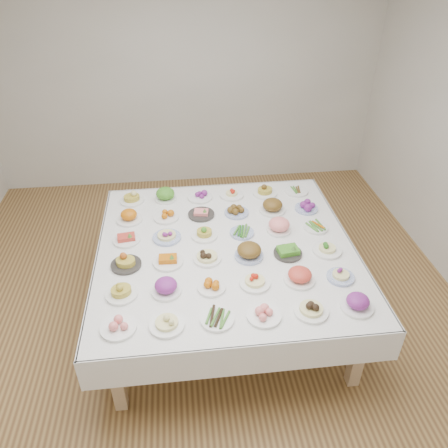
{
  "coord_description": "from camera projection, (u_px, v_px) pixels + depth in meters",
  "views": [
    {
      "loc": [
        -0.15,
        -3.08,
        2.98
      ],
      "look_at": [
        0.21,
        0.0,
        0.88
      ],
      "focal_mm": 35.0,
      "sensor_mm": 36.0,
      "label": 1
    }
  ],
  "objects": [
    {
      "name": "room_envelope",
      "position": [
        195.0,
        119.0,
        3.19
      ],
      "size": [
        5.02,
        5.02,
        2.81
      ],
      "color": "olive",
      "rests_on": "ground"
    },
    {
      "name": "display_table",
      "position": [
        226.0,
        253.0,
        3.73
      ],
      "size": [
        2.17,
        2.17,
        0.75
      ],
      "color": "white",
      "rests_on": "ground"
    },
    {
      "name": "dish_0",
      "position": [
        118.0,
        324.0,
        2.9
      ],
      "size": [
        0.25,
        0.25,
        0.11
      ],
      "color": "white",
      "rests_on": "display_table"
    },
    {
      "name": "dish_1",
      "position": [
        166.0,
        319.0,
        2.92
      ],
      "size": [
        0.27,
        0.27,
        0.14
      ],
      "color": "white",
      "rests_on": "display_table"
    },
    {
      "name": "dish_2",
      "position": [
        217.0,
        318.0,
        2.98
      ],
      "size": [
        0.24,
        0.23,
        0.06
      ],
      "color": "white",
      "rests_on": "display_table"
    },
    {
      "name": "dish_3",
      "position": [
        264.0,
        311.0,
        3.0
      ],
      "size": [
        0.24,
        0.24,
        0.11
      ],
      "color": "white",
      "rests_on": "display_table"
    },
    {
      "name": "dish_4",
      "position": [
        312.0,
        305.0,
        3.02
      ],
      "size": [
        0.24,
        0.24,
        0.14
      ],
      "color": "white",
      "rests_on": "display_table"
    },
    {
      "name": "dish_5",
      "position": [
        358.0,
        302.0,
        3.06
      ],
      "size": [
        0.23,
        0.23,
        0.13
      ],
      "color": "white",
      "rests_on": "display_table"
    },
    {
      "name": "dish_6",
      "position": [
        121.0,
        290.0,
        3.18
      ],
      "size": [
        0.23,
        0.23,
        0.12
      ],
      "color": "white",
      "rests_on": "display_table"
    },
    {
      "name": "dish_7",
      "position": [
        166.0,
        286.0,
        3.2
      ],
      "size": [
        0.23,
        0.23,
        0.13
      ],
      "color": "white",
      "rests_on": "display_table"
    },
    {
      "name": "dish_8",
      "position": [
        211.0,
        285.0,
        3.24
      ],
      "size": [
        0.21,
        0.21,
        0.09
      ],
      "color": "white",
      "rests_on": "display_table"
    },
    {
      "name": "dish_9",
      "position": [
        255.0,
        279.0,
        3.27
      ],
      "size": [
        0.23,
        0.23,
        0.12
      ],
      "color": "white",
      "rests_on": "display_table"
    },
    {
      "name": "dish_10",
      "position": [
        300.0,
        273.0,
        3.29
      ],
      "size": [
        0.23,
        0.23,
        0.15
      ],
      "color": "white",
      "rests_on": "display_table"
    },
    {
      "name": "dish_11",
      "position": [
        341.0,
        274.0,
        3.34
      ],
      "size": [
        0.21,
        0.21,
        0.1
      ],
      "color": "#4C66B2",
      "rests_on": "display_table"
    },
    {
      "name": "dish_12",
      "position": [
        125.0,
        259.0,
        3.44
      ],
      "size": [
        0.25,
        0.24,
        0.15
      ],
      "color": "#2D2A28",
      "rests_on": "display_table"
    },
    {
      "name": "dish_13",
      "position": [
        168.0,
        259.0,
        3.49
      ],
      "size": [
        0.24,
        0.24,
        0.1
      ],
      "color": "white",
      "rests_on": "display_table"
    },
    {
      "name": "dish_14",
      "position": [
        207.0,
        254.0,
        3.51
      ],
      "size": [
        0.22,
        0.22,
        0.13
      ],
      "color": "white",
      "rests_on": "display_table"
    },
    {
      "name": "dish_15",
      "position": [
        249.0,
        250.0,
        3.54
      ],
      "size": [
        0.23,
        0.23,
        0.14
      ],
      "color": "#4C66B2",
      "rests_on": "display_table"
    },
    {
      "name": "dish_16",
      "position": [
        288.0,
        250.0,
        3.58
      ],
      "size": [
        0.23,
        0.23,
        0.11
      ],
      "color": "#2D2A28",
      "rests_on": "display_table"
    },
    {
      "name": "dish_17",
      "position": [
        327.0,
        246.0,
        3.61
      ],
      "size": [
        0.24,
        0.24,
        0.12
      ],
      "color": "white",
      "rests_on": "display_table"
    },
    {
      "name": "dish_18",
      "position": [
        126.0,
        238.0,
        3.74
      ],
      "size": [
        0.23,
        0.23,
        0.1
      ],
      "color": "white",
      "rests_on": "display_table"
    },
    {
      "name": "dish_19",
      "position": [
        166.0,
        233.0,
        3.76
      ],
      "size": [
        0.24,
        0.24,
        0.13
      ],
      "color": "#4C66B2",
      "rests_on": "display_table"
    },
    {
      "name": "dish_20",
      "position": [
        204.0,
        232.0,
        3.79
      ],
      "size": [
        0.23,
        0.23,
        0.12
      ],
      "color": "white",
      "rests_on": "display_table"
    },
    {
      "name": "dish_21",
      "position": [
        242.0,
        232.0,
        3.83
      ],
      "size": [
        0.22,
        0.21,
        0.05
      ],
      "color": "#4C66B2",
      "rests_on": "display_table"
    },
    {
      "name": "dish_22",
      "position": [
        279.0,
        225.0,
        3.85
      ],
      "size": [
        0.23,
        0.23,
        0.14
      ],
      "color": "white",
      "rests_on": "display_table"
    },
    {
      "name": "dish_23",
      "position": [
        316.0,
        227.0,
        3.9
      ],
      "size": [
        0.22,
        0.21,
        0.05
      ],
      "color": "white",
      "rests_on": "display_table"
    },
    {
      "name": "dish_24",
      "position": [
        129.0,
        216.0,
        3.99
      ],
      "size": [
        0.23,
        0.23,
        0.12
      ],
      "color": "white",
      "rests_on": "display_table"
    },
    {
      "name": "dish_25",
      "position": [
        166.0,
        215.0,
        4.03
      ],
      "size": [
        0.23,
        0.23,
        0.09
      ],
      "color": "white",
      "rests_on": "display_table"
    },
    {
      "name": "dish_26",
      "position": [
        201.0,
        212.0,
        4.08
      ],
      "size": [
        0.24,
        0.24,
        0.1
      ],
      "color": "#2D2A28",
      "rests_on": "display_table"
    },
    {
      "name": "dish_27",
      "position": [
        237.0,
        210.0,
        4.09
      ],
      "size": [
        0.22,
        0.22,
        0.1
      ],
      "color": "#4C66B2",
      "rests_on": "display_table"
    },
    {
      "name": "dish_28",
      "position": [
        273.0,
        204.0,
        4.11
      ],
      "size": [
        0.26,
        0.26,
        0.16
      ],
      "color": "white",
      "rests_on": "display_table"
    },
    {
      "name": "dish_29",
      "position": [
        307.0,
        205.0,
        4.15
      ],
      "size": [
        0.22,
        0.22,
        0.1
      ],
      "color": "#4C66B2",
      "rests_on": "display_table"
    },
    {
      "name": "dish_30",
      "position": [
        131.0,
        196.0,
        4.27
      ],
      "size": [
        0.23,
        0.23,
        0.14
      ],
      "color": "white",
      "rests_on": "display_table"
    },
    {
      "name": "dish_31",
      "position": [
        165.0,
        194.0,
        4.29
      ],
      "size": [
        0.25,
        0.25,
        0.14
      ],
      "color": "white",
      "rests_on": "display_table"
    },
    {
      "name": "dish_32",
      "position": [
        200.0,
        195.0,
        4.34
      ],
      "size": [
        0.24,
        0.24,
        0.1
      ],
      "color": "white",
      "rests_on": "display_table"
    },
    {
      "name": "dish_33",
      "position": [
        232.0,
        192.0,
        4.36
      ],
      "size": [
        0.24,
        0.24,
        0.11
      ],
      "color": "white",
      "rests_on": "display_table"
    },
    {
      "name": "dish_34",
      "position": [
        265.0,
        189.0,
        4.39
      ],
      "size": [
        0.24,
        0.24,
        0.13
      ],
      "color": "white",
      "rests_on": "display_table"
    },
    {
      "name": "dish_35",
      "position": [
        296.0,
        191.0,
        4.45
      ],
      "size": [
        0.24,
        0.24,
        0.05
      ],
      "color": "white",
      "rests_on": "display_table"
    }
  ]
}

